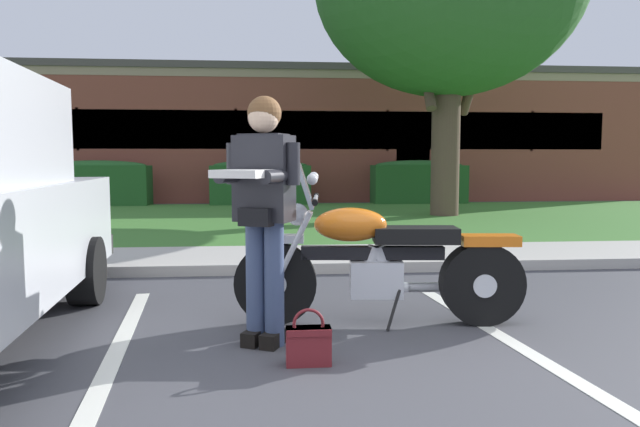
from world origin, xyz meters
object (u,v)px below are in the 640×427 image
object	(u,v)px
rider_person	(263,200)
motorcycle	(389,262)
handbag	(309,342)
hedge_left	(95,183)
hedge_center_right	(419,181)
brick_building	(243,139)
hedge_center_left	(261,182)

from	to	relation	value
rider_person	motorcycle	bearing A→B (deg)	24.43
rider_person	handbag	distance (m)	1.00
hedge_left	hedge_center_right	bearing A→B (deg)	0.00
motorcycle	brick_building	xyz separation A→B (m)	(-1.79, 17.47, 1.53)
rider_person	hedge_left	bearing A→B (deg)	110.48
motorcycle	hedge_left	bearing A→B (deg)	115.20
rider_person	hedge_center_right	world-z (taller)	rider_person
motorcycle	brick_building	distance (m)	17.63
rider_person	brick_building	xyz separation A→B (m)	(-0.82, 17.91, 1.01)
hedge_center_right	motorcycle	bearing A→B (deg)	-105.77
hedge_center_left	hedge_center_right	size ratio (longest dim) A/B	1.04
motorcycle	hedge_center_left	world-z (taller)	motorcycle
motorcycle	hedge_center_right	bearing A→B (deg)	74.23
hedge_center_left	motorcycle	bearing A→B (deg)	-84.62
handbag	hedge_left	world-z (taller)	hedge_left
motorcycle	hedge_left	distance (m)	12.85
hedge_center_left	hedge_center_right	xyz separation A→B (m)	(4.38, -0.00, -0.00)
hedge_center_right	brick_building	bearing A→B (deg)	131.00
rider_person	hedge_center_right	size ratio (longest dim) A/B	0.66
hedge_center_left	rider_person	bearing A→B (deg)	-89.39
rider_person	hedge_left	xyz separation A→B (m)	(-4.51, 12.07, -0.36)
hedge_center_right	brick_building	size ratio (longest dim) A/B	0.10
rider_person	brick_building	bearing A→B (deg)	92.64
hedge_left	brick_building	distance (m)	7.04
motorcycle	hedge_center_left	distance (m)	11.68
rider_person	hedge_center_right	distance (m)	12.80
rider_person	hedge_center_left	size ratio (longest dim) A/B	0.63
motorcycle	hedge_center_left	size ratio (longest dim) A/B	0.84
motorcycle	handbag	size ratio (longest dim) A/B	6.23
hedge_center_left	hedge_center_right	distance (m)	4.38
handbag	hedge_center_right	size ratio (longest dim) A/B	0.14
hedge_center_left	brick_building	xyz separation A→B (m)	(-0.70, 5.84, 1.37)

